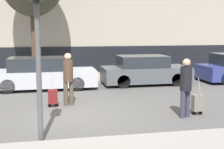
{
  "coord_description": "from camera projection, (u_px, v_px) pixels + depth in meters",
  "views": [
    {
      "loc": [
        -0.8,
        -9.45,
        2.62
      ],
      "look_at": [
        1.5,
        1.8,
        0.95
      ],
      "focal_mm": 50.0,
      "sensor_mm": 36.0,
      "label": 1
    }
  ],
  "objects": [
    {
      "name": "ground_plane",
      "position": [
        76.0,
        114.0,
        9.7
      ],
      "size": [
        80.0,
        80.0,
        0.0
      ],
      "primitive_type": "plane",
      "color": "#565451"
    },
    {
      "name": "sidewalk_far",
      "position": [
        65.0,
        78.0,
        16.48
      ],
      "size": [
        28.0,
        3.0,
        0.12
      ],
      "color": "gray",
      "rests_on": "ground_plane"
    },
    {
      "name": "parked_car_1",
      "position": [
        42.0,
        74.0,
        13.72
      ],
      "size": [
        4.6,
        1.71,
        1.41
      ],
      "color": "#B7BABF",
      "rests_on": "ground_plane"
    },
    {
      "name": "parked_car_2",
      "position": [
        145.0,
        71.0,
        14.93
      ],
      "size": [
        4.14,
        1.81,
        1.38
      ],
      "color": "#4C5156",
      "rests_on": "ground_plane"
    },
    {
      "name": "pedestrian_left",
      "position": [
        68.0,
        76.0,
        10.68
      ],
      "size": [
        0.35,
        0.34,
        1.82
      ],
      "rotation": [
        0.0,
        0.0,
        0.19
      ],
      "color": "#4C4233",
      "rests_on": "ground_plane"
    },
    {
      "name": "trolley_left",
      "position": [
        53.0,
        97.0,
        10.57
      ],
      "size": [
        0.34,
        0.29,
        1.13
      ],
      "color": "maroon",
      "rests_on": "ground_plane"
    },
    {
      "name": "pedestrian_right",
      "position": [
        186.0,
        84.0,
        9.21
      ],
      "size": [
        0.34,
        0.34,
        1.77
      ],
      "rotation": [
        0.0,
        0.0,
        3.53
      ],
      "color": "#383347",
      "rests_on": "ground_plane"
    },
    {
      "name": "trolley_right",
      "position": [
        198.0,
        103.0,
        9.61
      ],
      "size": [
        0.34,
        0.29,
        1.16
      ],
      "color": "slate",
      "rests_on": "ground_plane"
    },
    {
      "name": "traffic_light",
      "position": [
        37.0,
        20.0,
        6.8
      ],
      "size": [
        0.28,
        0.47,
        3.97
      ],
      "color": "#515154",
      "rests_on": "ground_plane"
    },
    {
      "name": "parked_bicycle",
      "position": [
        147.0,
        67.0,
        17.69
      ],
      "size": [
        1.77,
        0.06,
        0.96
      ],
      "color": "black",
      "rests_on": "sidewalk_far"
    }
  ]
}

